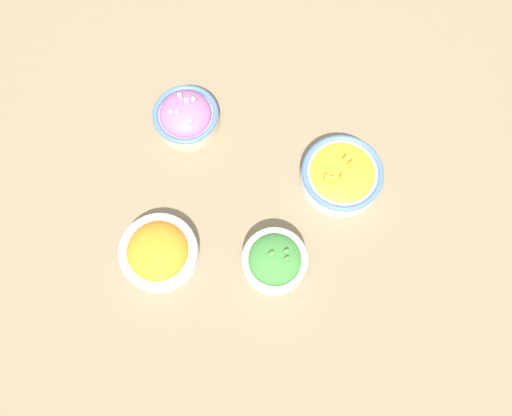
{
  "coord_description": "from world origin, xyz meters",
  "views": [
    {
      "loc": [
        -0.11,
        0.27,
        0.95
      ],
      "look_at": [
        0.0,
        0.0,
        0.03
      ],
      "focal_mm": 35.0,
      "sensor_mm": 36.0,
      "label": 1
    }
  ],
  "objects": [
    {
      "name": "ground_plane",
      "position": [
        0.0,
        0.0,
        0.0
      ],
      "size": [
        3.0,
        3.0,
        0.0
      ],
      "primitive_type": "plane",
      "color": "#75664C"
    },
    {
      "name": "bowl_red_onion",
      "position": [
        0.21,
        -0.13,
        0.03
      ],
      "size": [
        0.14,
        0.14,
        0.07
      ],
      "color": "beige",
      "rests_on": "ground_plane"
    },
    {
      "name": "bowl_broccoli",
      "position": [
        -0.07,
        0.08,
        0.03
      ],
      "size": [
        0.12,
        0.12,
        0.07
      ],
      "color": "silver",
      "rests_on": "ground_plane"
    },
    {
      "name": "bowl_carrots",
      "position": [
        0.14,
        0.15,
        0.03
      ],
      "size": [
        0.15,
        0.15,
        0.06
      ],
      "color": "silver",
      "rests_on": "ground_plane"
    },
    {
      "name": "bowl_squash",
      "position": [
        -0.13,
        -0.13,
        0.03
      ],
      "size": [
        0.16,
        0.16,
        0.06
      ],
      "color": "white",
      "rests_on": "ground_plane"
    }
  ]
}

